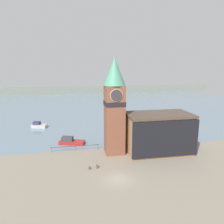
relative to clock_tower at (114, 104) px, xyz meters
The scene contains 10 objects.
ground_plane 15.14m from the clock_tower, 97.76° to the right, with size 160.00×160.00×0.00m, color gray.
water 63.53m from the clock_tower, 91.37° to the left, with size 160.00×120.00×0.00m.
far_shoreline 102.98m from the clock_tower, 90.84° to the left, with size 180.00×3.00×5.00m.
pier_railing 12.57m from the clock_tower, 163.29° to the left, with size 10.31×0.08×1.09m.
clock_tower is the anchor object (origin of this frame).
pier_building 11.07m from the clock_tower, ahead, with size 13.39×7.72×8.29m.
boat_near 14.86m from the clock_tower, 142.76° to the left, with size 6.13×3.71×1.75m.
boat_far 30.64m from the clock_tower, 128.72° to the left, with size 4.75×3.31×1.78m.
mooring_bollard_near 13.34m from the clock_tower, 130.88° to the right, with size 0.34×0.34×0.67m.
mooring_bollard_far 12.63m from the clock_tower, 123.96° to the right, with size 0.37×0.37×0.82m.
Camera 1 is at (-6.95, -31.26, 17.84)m, focal length 35.00 mm.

